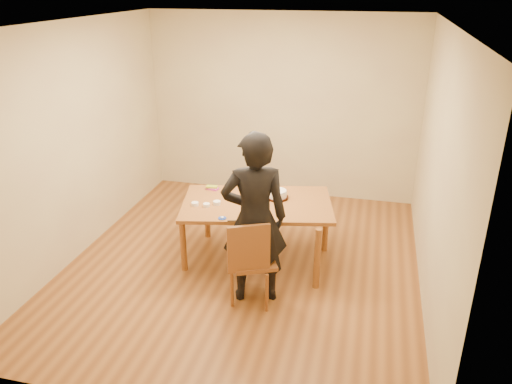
% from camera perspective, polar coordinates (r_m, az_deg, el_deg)
% --- Properties ---
extents(room_shell, '(4.00, 4.50, 2.70)m').
position_cam_1_polar(room_shell, '(5.68, -0.72, 5.28)').
color(room_shell, brown).
rests_on(room_shell, ground).
extents(dining_table, '(1.86, 1.33, 0.04)m').
position_cam_1_polar(dining_table, '(5.69, 0.12, -1.38)').
color(dining_table, brown).
rests_on(dining_table, floor).
extents(dining_chair, '(0.56, 0.56, 0.04)m').
position_cam_1_polar(dining_chair, '(5.12, -0.29, -7.90)').
color(dining_chair, brown).
rests_on(dining_chair, floor).
extents(cake_plate, '(0.26, 0.26, 0.02)m').
position_cam_1_polar(cake_plate, '(5.79, 2.45, -0.61)').
color(cake_plate, '#AD2A0B').
rests_on(cake_plate, dining_table).
extents(cake, '(0.22, 0.22, 0.07)m').
position_cam_1_polar(cake, '(5.78, 2.46, -0.21)').
color(cake, white).
rests_on(cake, cake_plate).
extents(frosting_dome, '(0.21, 0.21, 0.03)m').
position_cam_1_polar(frosting_dome, '(5.76, 2.47, 0.22)').
color(frosting_dome, white).
rests_on(frosting_dome, cake).
extents(frosting_tub, '(0.08, 0.08, 0.07)m').
position_cam_1_polar(frosting_tub, '(5.27, -1.25, -2.81)').
color(frosting_tub, white).
rests_on(frosting_tub, dining_table).
extents(frosting_lid, '(0.09, 0.09, 0.01)m').
position_cam_1_polar(frosting_lid, '(5.32, -3.88, -3.00)').
color(frosting_lid, navy).
rests_on(frosting_lid, dining_table).
extents(frosting_dollop, '(0.04, 0.04, 0.02)m').
position_cam_1_polar(frosting_dollop, '(5.31, -3.88, -2.88)').
color(frosting_dollop, white).
rests_on(frosting_dollop, frosting_lid).
extents(ramekin_green, '(0.08, 0.08, 0.04)m').
position_cam_1_polar(ramekin_green, '(5.60, -5.68, -1.49)').
color(ramekin_green, white).
rests_on(ramekin_green, dining_table).
extents(ramekin_yellow, '(0.08, 0.08, 0.04)m').
position_cam_1_polar(ramekin_yellow, '(5.64, -4.49, -1.23)').
color(ramekin_yellow, white).
rests_on(ramekin_yellow, dining_table).
extents(ramekin_multi, '(0.08, 0.08, 0.04)m').
position_cam_1_polar(ramekin_multi, '(5.64, -6.98, -1.36)').
color(ramekin_multi, white).
rests_on(ramekin_multi, dining_table).
extents(candy_box_pink, '(0.16, 0.10, 0.02)m').
position_cam_1_polar(candy_box_pink, '(6.05, -5.02, 0.39)').
color(candy_box_pink, '#E0349F').
rests_on(candy_box_pink, dining_table).
extents(candy_box_green, '(0.14, 0.08, 0.02)m').
position_cam_1_polar(candy_box_green, '(6.05, -5.06, 0.60)').
color(candy_box_green, '#35991C').
rests_on(candy_box_green, candy_box_pink).
extents(spatula, '(0.15, 0.05, 0.01)m').
position_cam_1_polar(spatula, '(5.25, -2.48, -3.31)').
color(spatula, black).
rests_on(spatula, dining_table).
extents(person, '(0.76, 0.62, 1.81)m').
position_cam_1_polar(person, '(4.94, -0.17, -3.11)').
color(person, black).
rests_on(person, floor).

